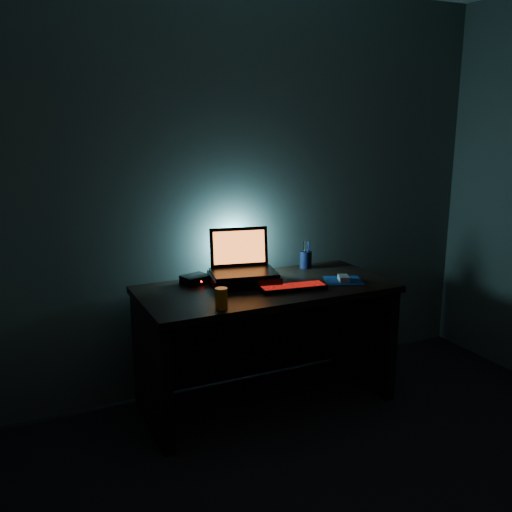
{
  "coord_description": "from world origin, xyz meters",
  "views": [
    {
      "loc": [
        -1.43,
        -1.28,
        1.72
      ],
      "look_at": [
        -0.09,
        1.57,
        0.95
      ],
      "focal_mm": 40.0,
      "sensor_mm": 36.0,
      "label": 1
    }
  ],
  "objects": [
    {
      "name": "juice_glass",
      "position": [
        -0.39,
        1.35,
        0.81
      ],
      "size": [
        0.08,
        0.08,
        0.11
      ],
      "primitive_type": "cylinder",
      "rotation": [
        0.0,
        0.0,
        -0.4
      ],
      "color": "orange",
      "rests_on": "desk"
    },
    {
      "name": "laptop",
      "position": [
        -0.09,
        1.77,
        0.87
      ],
      "size": [
        0.42,
        0.35,
        0.26
      ],
      "rotation": [
        0.0,
        0.0,
        -0.2
      ],
      "color": "black",
      "rests_on": "riser"
    },
    {
      "name": "desk",
      "position": [
        0.0,
        1.67,
        0.49
      ],
      "size": [
        1.5,
        0.7,
        0.75
      ],
      "color": "black",
      "rests_on": "ground"
    },
    {
      "name": "router",
      "position": [
        -0.36,
        1.85,
        0.78
      ],
      "size": [
        0.18,
        0.16,
        0.05
      ],
      "rotation": [
        0.0,
        0.0,
        0.29
      ],
      "color": "black",
      "rests_on": "desk"
    },
    {
      "name": "mouse",
      "position": [
        0.47,
        1.52,
        0.77
      ],
      "size": [
        0.09,
        0.11,
        0.03
      ],
      "primitive_type": "cube",
      "rotation": [
        0.0,
        0.0,
        -0.39
      ],
      "color": "#999A9F",
      "rests_on": "mousepad"
    },
    {
      "name": "mousepad",
      "position": [
        0.47,
        1.52,
        0.75
      ],
      "size": [
        0.28,
        0.27,
        0.0
      ],
      "primitive_type": "cube",
      "rotation": [
        0.0,
        0.0,
        -0.39
      ],
      "color": "navy",
      "rests_on": "desk"
    },
    {
      "name": "room",
      "position": [
        0.0,
        0.0,
        1.25
      ],
      "size": [
        3.5,
        4.0,
        2.5
      ],
      "color": "black",
      "rests_on": "ground"
    },
    {
      "name": "riser",
      "position": [
        -0.1,
        1.72,
        0.78
      ],
      "size": [
        0.45,
        0.37,
        0.06
      ],
      "primitive_type": "cube",
      "rotation": [
        0.0,
        0.0,
        -0.2
      ],
      "color": "black",
      "rests_on": "desk"
    },
    {
      "name": "keyboard",
      "position": [
        0.11,
        1.5,
        0.76
      ],
      "size": [
        0.4,
        0.18,
        0.02
      ],
      "rotation": [
        0.0,
        0.0,
        -0.14
      ],
      "color": "black",
      "rests_on": "desk"
    },
    {
      "name": "pen_cup",
      "position": [
        0.42,
        1.89,
        0.81
      ],
      "size": [
        0.1,
        0.1,
        0.11
      ],
      "primitive_type": "cylinder",
      "rotation": [
        0.0,
        0.0,
        -0.28
      ],
      "color": "black",
      "rests_on": "desk"
    }
  ]
}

